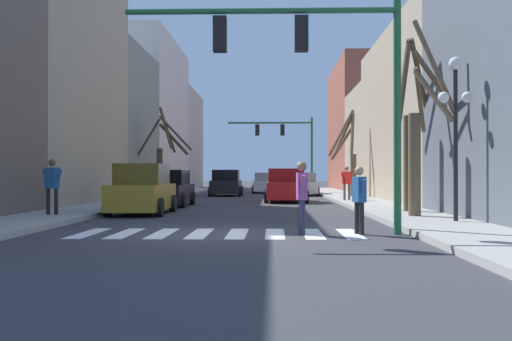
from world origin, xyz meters
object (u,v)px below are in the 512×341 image
(car_parked_right_near, at_px, (286,186))
(street_tree_left_near, at_px, (409,131))
(traffic_signal_near, at_px, (315,59))
(street_lamp_right_corner, at_px, (455,105))
(car_parked_right_mid, at_px, (169,189))
(pedestrian_crossing_street, at_px, (359,194))
(pedestrian_on_left_sidewalk, at_px, (347,180))
(pedestrian_on_right_sidewalk, at_px, (302,191))
(street_tree_right_far, at_px, (163,154))
(car_parked_left_near, at_px, (266,183))
(car_parked_left_mid, at_px, (142,191))
(traffic_signal_far, at_px, (287,138))
(car_parked_right_far, at_px, (226,184))
(car_driving_away_lane, at_px, (303,185))
(street_tree_right_mid, at_px, (349,154))
(street_tree_left_mid, at_px, (421,136))
(pedestrian_waiting_at_curb, at_px, (52,182))

(car_parked_right_near, distance_m, street_tree_left_near, 11.08)
(traffic_signal_near, height_order, street_lamp_right_corner, traffic_signal_near)
(car_parked_right_mid, bearing_deg, car_parked_right_near, -50.04)
(pedestrian_crossing_street, bearing_deg, pedestrian_on_left_sidewalk, 158.48)
(pedestrian_on_right_sidewalk, distance_m, street_tree_right_far, 23.29)
(car_parked_left_near, relative_size, street_tree_right_far, 0.88)
(car_parked_right_near, xyz_separation_m, car_parked_left_mid, (-5.35, -9.91, 0.03))
(traffic_signal_far, xyz_separation_m, car_parked_right_far, (-4.18, -5.06, -3.36))
(traffic_signal_far, relative_size, car_parked_right_near, 1.37)
(car_parked_right_far, xyz_separation_m, pedestrian_crossing_street, (5.17, -25.78, 0.14))
(car_parked_right_far, relative_size, car_driving_away_lane, 0.88)
(street_tree_right_far, bearing_deg, street_lamp_right_corner, -59.37)
(car_parked_left_near, bearing_deg, car_parked_right_far, 158.22)
(car_parked_left_mid, height_order, street_tree_right_mid, street_tree_right_mid)
(traffic_signal_near, height_order, car_parked_right_mid, traffic_signal_near)
(street_lamp_right_corner, distance_m, pedestrian_crossing_street, 4.41)
(car_parked_left_near, distance_m, car_driving_away_lane, 6.00)
(street_tree_left_mid, bearing_deg, pedestrian_crossing_street, -120.45)
(car_parked_left_near, height_order, pedestrian_waiting_at_curb, pedestrian_waiting_at_curb)
(car_parked_left_mid, relative_size, pedestrian_crossing_street, 2.68)
(car_parked_right_far, bearing_deg, street_tree_left_mid, 19.71)
(car_parked_left_near, height_order, pedestrian_on_left_sidewalk, pedestrian_on_left_sidewalk)
(pedestrian_waiting_at_curb, bearing_deg, car_parked_right_near, 75.96)
(car_parked_left_mid, bearing_deg, pedestrian_crossing_street, -136.54)
(car_parked_left_near, distance_m, street_tree_left_mid, 28.46)
(pedestrian_on_left_sidewalk, relative_size, pedestrian_waiting_at_curb, 0.96)
(car_parked_right_near, xyz_separation_m, street_tree_right_far, (-7.35, 4.98, 1.87))
(street_tree_right_mid, bearing_deg, car_driving_away_lane, 114.71)
(car_parked_left_mid, relative_size, pedestrian_on_left_sidewalk, 2.55)
(pedestrian_on_right_sidewalk, bearing_deg, car_parked_left_near, 178.04)
(traffic_signal_far, relative_size, car_parked_left_mid, 1.48)
(car_parked_right_near, bearing_deg, car_parked_right_far, 23.38)
(car_parked_right_far, relative_size, pedestrian_on_right_sidewalk, 2.41)
(car_parked_left_mid, xyz_separation_m, pedestrian_waiting_at_curb, (-2.31, -2.56, 0.36))
(traffic_signal_near, bearing_deg, street_tree_right_far, 109.22)
(street_lamp_right_corner, relative_size, pedestrian_waiting_at_curb, 2.55)
(traffic_signal_far, distance_m, car_parked_right_near, 14.24)
(street_tree_left_mid, bearing_deg, car_driving_away_lane, 96.36)
(street_tree_left_mid, bearing_deg, street_tree_right_far, 122.45)
(traffic_signal_near, height_order, street_tree_right_far, traffic_signal_near)
(car_parked_left_near, height_order, car_parked_right_near, car_parked_right_near)
(car_driving_away_lane, bearing_deg, street_tree_right_far, 119.00)
(street_lamp_right_corner, distance_m, pedestrian_on_right_sidewalk, 5.41)
(traffic_signal_far, bearing_deg, car_parked_left_near, 139.12)
(car_parked_right_near, height_order, street_tree_right_far, street_tree_right_far)
(traffic_signal_far, height_order, pedestrian_on_right_sidewalk, traffic_signal_far)
(car_parked_right_far, relative_size, street_tree_left_near, 0.68)
(street_lamp_right_corner, bearing_deg, pedestrian_on_right_sidewalk, -151.73)
(street_lamp_right_corner, bearing_deg, car_parked_right_far, 109.05)
(traffic_signal_far, distance_m, pedestrian_crossing_street, 31.03)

